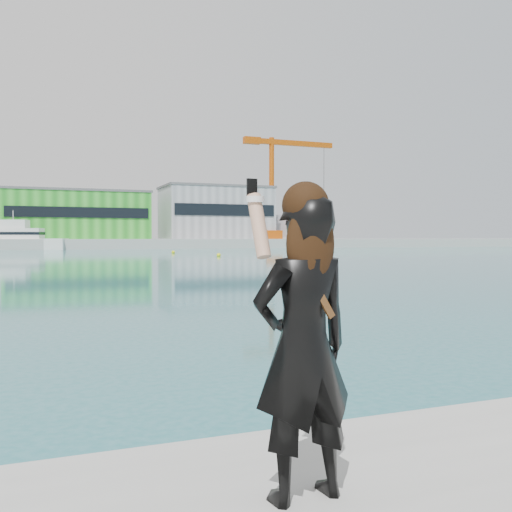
{
  "coord_description": "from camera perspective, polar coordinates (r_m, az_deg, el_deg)",
  "views": [
    {
      "loc": [
        -1.1,
        -2.88,
        2.23
      ],
      "look_at": [
        0.27,
        0.59,
        2.11
      ],
      "focal_mm": 40.0,
      "sensor_mm": 36.0,
      "label": 1
    }
  ],
  "objects": [
    {
      "name": "dock_crane",
      "position": [
        136.78,
        2.04,
        7.21
      ],
      "size": [
        23.0,
        4.0,
        24.0
      ],
      "color": "#D5560C",
      "rests_on": "far_quay"
    },
    {
      "name": "far_quay",
      "position": [
        132.89,
        -21.0,
        1.17
      ],
      "size": [
        320.0,
        40.0,
        2.0
      ],
      "primitive_type": "cube",
      "color": "#9E9E99",
      "rests_on": "ground"
    },
    {
      "name": "woman",
      "position": [
        3.13,
        4.74,
        -8.18
      ],
      "size": [
        0.65,
        0.46,
        1.76
      ],
      "rotation": [
        0.0,
        0.0,
        3.25
      ],
      "color": "black",
      "rests_on": "near_quay"
    },
    {
      "name": "buoy_extra",
      "position": [
        83.59,
        -8.28,
        0.27
      ],
      "size": [
        0.5,
        0.5,
        0.5
      ],
      "primitive_type": "sphere",
      "color": "#F2EB0C",
      "rests_on": "ground"
    },
    {
      "name": "flagpole_right",
      "position": [
        126.11,
        -10.88,
        3.75
      ],
      "size": [
        1.28,
        0.16,
        8.0
      ],
      "color": "silver",
      "rests_on": "far_quay"
    },
    {
      "name": "ancillary_shed",
      "position": [
        143.53,
        4.62,
        2.92
      ],
      "size": [
        12.0,
        10.0,
        6.0
      ],
      "primitive_type": "cube",
      "color": "silver",
      "rests_on": "far_quay"
    },
    {
      "name": "warehouse_grey_right",
      "position": [
        137.3,
        -4.04,
        4.34
      ],
      "size": [
        25.5,
        15.35,
        12.5
      ],
      "color": "gray",
      "rests_on": "far_quay"
    },
    {
      "name": "motor_yacht",
      "position": [
        116.51,
        -22.49,
        1.61
      ],
      "size": [
        16.45,
        9.04,
        7.4
      ],
      "rotation": [
        0.0,
        0.0,
        -0.31
      ],
      "color": "silver",
      "rests_on": "ground"
    },
    {
      "name": "warehouse_green",
      "position": [
        131.27,
        -17.52,
        3.93
      ],
      "size": [
        30.6,
        16.36,
        10.5
      ],
      "color": "#269124",
      "rests_on": "far_quay"
    },
    {
      "name": "buoy_near",
      "position": [
        68.81,
        -3.75,
        -0.04
      ],
      "size": [
        0.5,
        0.5,
        0.5
      ],
      "primitive_type": "sphere",
      "color": "#F2EB0C",
      "rests_on": "ground"
    }
  ]
}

